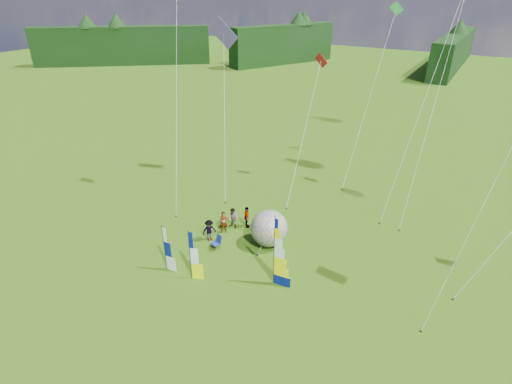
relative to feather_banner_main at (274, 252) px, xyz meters
The scene contains 18 objects.
ground 3.90m from the feather_banner_main, 107.45° to the right, with size 220.00×220.00×0.00m, color #345310.
treeline_ring 3.47m from the feather_banner_main, 107.45° to the right, with size 210.00×210.00×8.00m, color black, non-canonical shape.
feather_banner_main is the anchor object (origin of this frame).
side_banner_left 5.26m from the feather_banner_main, 153.59° to the right, with size 0.99×0.10×3.56m, color #F2FF00, non-canonical shape.
side_banner_far 7.19m from the feather_banner_main, 160.20° to the right, with size 0.98×0.10×3.30m, color white, non-canonical shape.
bol_inflatable 4.39m from the feather_banner_main, 123.19° to the left, with size 2.68×2.68×2.68m, color #14369B.
spectator_a 6.94m from the feather_banner_main, 152.41° to the left, with size 0.65×0.43×1.79m, color #66594C.
spectator_b 7.21m from the feather_banner_main, 144.98° to the left, with size 0.83×0.41×1.71m, color #66594C.
spectator_c 6.72m from the feather_banner_main, 164.58° to the left, with size 1.10×0.41×1.71m, color #66594C.
spectator_d 6.95m from the feather_banner_main, 136.46° to the left, with size 1.04×0.42×1.77m, color #66594C.
camp_chair 5.67m from the feather_banner_main, 168.18° to the left, with size 0.63×0.63×1.10m, color navy, non-canonical shape.
kite_whale 19.80m from the feather_banner_main, 72.66° to the left, with size 3.72×17.24×21.72m, color black, non-canonical shape.
kite_rainbow_delta 15.44m from the feather_banner_main, 136.35° to the left, with size 8.60×10.86×15.31m, color #C72B3B, non-canonical shape.
kite_parafoil 12.46m from the feather_banner_main, 20.14° to the left, with size 6.61×10.16×17.13m, color #B7173A, non-canonical shape.
small_kite_red 13.61m from the feather_banner_main, 107.74° to the left, with size 3.08×9.66×12.03m, color red, non-canonical shape.
small_kite_orange 17.15m from the feather_banner_main, 73.03° to the left, with size 4.03×11.71×18.06m, color gold, non-canonical shape.
small_kite_pink 14.78m from the feather_banner_main, 154.62° to the left, with size 5.38×8.09×17.80m, color #F52386, non-canonical shape.
small_kite_green 21.01m from the feather_banner_main, 92.49° to the left, with size 2.40×13.62×15.80m, color #38CD5C, non-canonical shape.
Camera 1 is at (10.15, -14.55, 16.81)m, focal length 28.00 mm.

